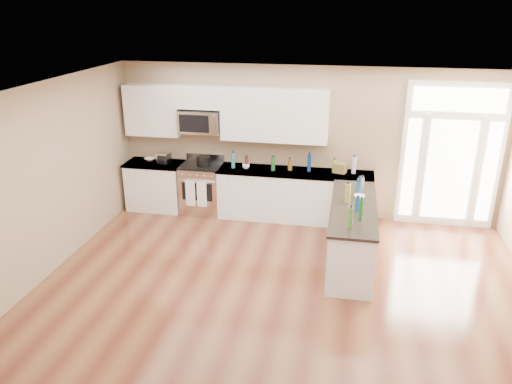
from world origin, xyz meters
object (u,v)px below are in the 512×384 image
stockpot (203,161)px  toaster_oven (164,158)px  kitchen_range (202,188)px  peninsula_cabinet (351,235)px

stockpot → toaster_oven: (-0.80, 0.02, -0.01)m
kitchen_range → toaster_oven: size_ratio=4.52×
peninsula_cabinet → stockpot: stockpot is taller
peninsula_cabinet → stockpot: (-2.80, 1.41, 0.62)m
kitchen_range → toaster_oven: toaster_oven is taller
peninsula_cabinet → stockpot: size_ratio=8.91×
stockpot → peninsula_cabinet: bearing=-26.8°
stockpot → kitchen_range: bearing=150.4°
peninsula_cabinet → stockpot: 3.20m
kitchen_range → toaster_oven: (-0.74, -0.01, 0.56)m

